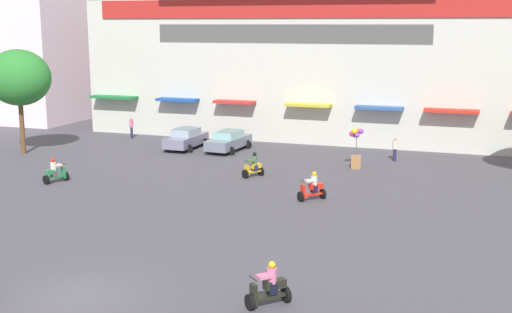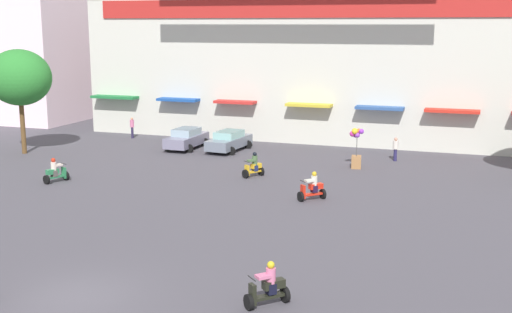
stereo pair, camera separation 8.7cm
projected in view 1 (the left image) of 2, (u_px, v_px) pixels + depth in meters
name	position (u px, v px, depth m)	size (l,w,h in m)	color
ground_plane	(223.00, 200.00, 33.98)	(128.00, 128.00, 0.00)	#4C4951
colonial_building	(328.00, 21.00, 53.84)	(37.32, 17.58, 21.06)	silver
flank_building_left	(23.00, 46.00, 60.99)	(10.41, 8.14, 13.83)	white
plaza_tree_0	(19.00, 78.00, 45.20)	(4.57, 3.91, 7.26)	brown
parked_car_0	(186.00, 138.00, 47.89)	(2.36, 4.28, 1.51)	gray
parked_car_1	(229.00, 141.00, 47.07)	(2.56, 4.52, 1.45)	slate
scooter_rider_0	(55.00, 172.00, 37.72)	(1.00, 1.52, 1.44)	black
scooter_rider_1	(253.00, 167.00, 39.09)	(1.15, 1.38, 1.50)	black
scooter_rider_3	(312.00, 188.00, 33.92)	(1.40, 1.38, 1.51)	black
scooter_rider_4	(269.00, 288.00, 21.17)	(1.39, 1.42, 1.50)	black
pedestrian_0	(395.00, 148.00, 43.60)	(0.49, 0.49, 1.58)	#282451
pedestrian_1	(131.00, 126.00, 52.25)	(0.37, 0.37, 1.67)	#292142
balloon_vendor_cart	(356.00, 150.00, 41.47)	(0.90, 0.99, 2.56)	#A57344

